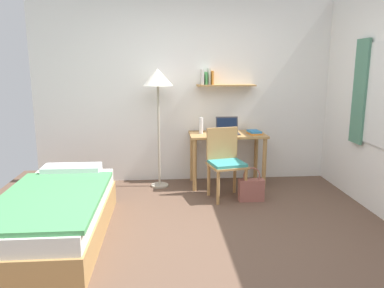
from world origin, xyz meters
name	(u,v)px	position (x,y,z in m)	size (l,w,h in m)	color
ground_plane	(206,240)	(0.00, 0.00, 0.00)	(5.28, 5.28, 0.00)	brown
wall_back	(191,91)	(0.00, 2.02, 1.30)	(4.40, 0.27, 2.60)	white
bed	(56,215)	(-1.45, 0.16, 0.24)	(0.94, 1.90, 0.54)	#B2844C
desk	(227,143)	(0.49, 1.70, 0.60)	(1.04, 0.56, 0.74)	#B2844C
desk_chair	(225,160)	(0.38, 1.20, 0.49)	(0.51, 0.50, 0.89)	#B2844C
standing_lamp	(158,84)	(-0.46, 1.69, 1.43)	(0.40, 0.40, 1.62)	#B2A893
laptop	(227,129)	(0.49, 1.71, 0.79)	(0.31, 0.23, 0.23)	#2D2D33
water_bottle	(201,126)	(0.13, 1.74, 0.85)	(0.06, 0.06, 0.22)	silver
book_stack	(254,132)	(0.85, 1.64, 0.76)	(0.19, 0.25, 0.05)	orange
handbag	(251,189)	(0.69, 1.03, 0.15)	(0.31, 0.12, 0.43)	#99564C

